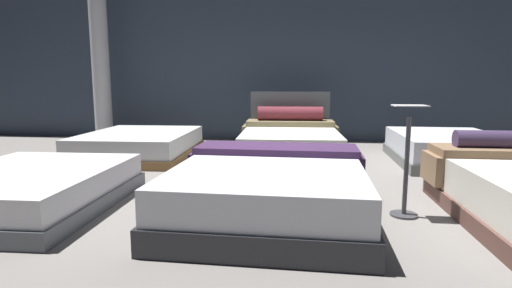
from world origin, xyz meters
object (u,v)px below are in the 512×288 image
object	(u,v)px
bed_0	(28,189)
support_pillar	(100,54)
bed_1	(270,190)
price_sign	(406,174)
bed_5	(447,149)
bed_3	(140,145)
bed_4	(290,141)

from	to	relation	value
bed_0	support_pillar	distance (m)	4.91
bed_0	bed_1	xyz separation A→B (m)	(2.30, 0.04, 0.06)
bed_1	price_sign	world-z (taller)	price_sign
bed_0	support_pillar	size ratio (longest dim) A/B	0.57
bed_1	bed_5	size ratio (longest dim) A/B	1.01
bed_1	bed_3	xyz separation A→B (m)	(-2.33, 2.67, -0.05)
bed_1	support_pillar	size ratio (longest dim) A/B	0.57
bed_1	bed_0	bearing A→B (deg)	-177.84
price_sign	support_pillar	size ratio (longest dim) A/B	0.28
bed_3	support_pillar	bearing A→B (deg)	129.08
support_pillar	bed_4	bearing A→B (deg)	-20.84
bed_0	bed_5	distance (m)	5.45
bed_1	bed_4	distance (m)	2.88
bed_1	bed_4	world-z (taller)	bed_4
bed_0	bed_4	world-z (taller)	bed_4
bed_0	price_sign	xyz separation A→B (m)	(3.50, 0.20, 0.20)
bed_4	bed_5	bearing A→B (deg)	-6.26
bed_4	price_sign	bearing A→B (deg)	-70.10
bed_0	bed_4	bearing A→B (deg)	48.95
support_pillar	bed_5	bearing A→B (deg)	-14.70
bed_5	price_sign	size ratio (longest dim) A/B	1.99
bed_1	bed_3	size ratio (longest dim) A/B	0.91
bed_1	price_sign	size ratio (longest dim) A/B	2.01
bed_1	bed_5	xyz separation A→B (m)	(2.40, 2.73, -0.03)
bed_5	price_sign	bearing A→B (deg)	-114.72
price_sign	support_pillar	world-z (taller)	support_pillar
bed_0	bed_1	distance (m)	2.30
bed_1	price_sign	xyz separation A→B (m)	(1.19, 0.16, 0.14)
bed_5	support_pillar	xyz separation A→B (m)	(-6.22, 1.63, 1.54)
support_pillar	bed_0	bearing A→B (deg)	-70.91
bed_3	bed_5	distance (m)	4.73
bed_3	bed_4	size ratio (longest dim) A/B	0.99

